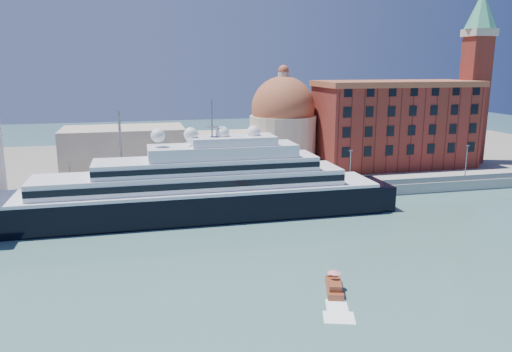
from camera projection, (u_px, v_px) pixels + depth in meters
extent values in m
plane|color=#3D6965|center=(252.00, 257.00, 78.13)|extent=(400.00, 400.00, 0.00)
cube|color=gray|center=(218.00, 195.00, 110.12)|extent=(180.00, 10.00, 2.50)
cube|color=slate|center=(196.00, 162.00, 149.08)|extent=(260.00, 72.00, 2.00)
cube|color=slate|center=(221.00, 192.00, 105.44)|extent=(180.00, 0.10, 1.20)
cube|color=black|center=(182.00, 207.00, 97.48)|extent=(79.73, 12.27, 6.64)
cube|color=black|center=(370.00, 196.00, 106.58)|extent=(6.13, 11.24, 6.13)
cube|color=white|center=(182.00, 190.00, 96.70)|extent=(77.69, 12.47, 0.61)
cube|color=white|center=(192.00, 180.00, 96.76)|extent=(59.29, 10.22, 3.07)
cube|color=black|center=(195.00, 186.00, 91.91)|extent=(59.29, 0.15, 1.23)
cube|color=white|center=(207.00, 165.00, 96.83)|extent=(42.93, 9.20, 2.66)
cube|color=white|center=(223.00, 151.00, 96.96)|extent=(28.62, 8.18, 2.45)
cube|color=white|center=(233.00, 140.00, 96.98)|extent=(16.36, 7.16, 1.64)
cylinder|color=slate|center=(212.00, 119.00, 95.11)|extent=(0.31, 0.31, 7.16)
sphere|color=white|center=(158.00, 135.00, 93.42)|extent=(2.66, 2.66, 2.66)
sphere|color=white|center=(191.00, 134.00, 94.81)|extent=(2.66, 2.66, 2.66)
sphere|color=white|center=(223.00, 133.00, 96.20)|extent=(2.66, 2.66, 2.66)
sphere|color=white|center=(253.00, 132.00, 97.59)|extent=(2.66, 2.66, 2.66)
cube|color=white|center=(40.00, 229.00, 89.78)|extent=(11.10, 5.19, 1.42)
cube|color=white|center=(50.00, 222.00, 90.19)|extent=(3.86, 2.75, 1.07)
cube|color=maroon|center=(334.00, 288.00, 66.49)|extent=(3.82, 6.51, 1.03)
cube|color=maroon|center=(335.00, 286.00, 65.29)|extent=(2.35, 2.95, 0.82)
cylinder|color=slate|center=(334.00, 278.00, 66.70)|extent=(0.06, 0.06, 1.65)
cone|color=red|center=(334.00, 271.00, 66.50)|extent=(1.85, 1.85, 0.41)
cube|color=maroon|center=(394.00, 126.00, 136.42)|extent=(42.00, 18.00, 22.00)
cube|color=#9C5133|center=(397.00, 84.00, 133.90)|extent=(43.00, 19.00, 1.50)
cube|color=maroon|center=(473.00, 101.00, 140.45)|extent=(6.00, 6.00, 35.00)
cube|color=beige|center=(479.00, 33.00, 136.39)|extent=(7.00, 7.00, 2.00)
cone|color=#469B74|center=(482.00, 10.00, 135.07)|extent=(8.40, 8.40, 10.00)
cylinder|color=beige|center=(283.00, 141.00, 136.18)|extent=(18.00, 18.00, 14.00)
sphere|color=#9C5133|center=(283.00, 108.00, 134.21)|extent=(17.00, 17.00, 17.00)
cylinder|color=beige|center=(283.00, 78.00, 132.46)|extent=(3.00, 3.00, 3.00)
cube|color=beige|center=(234.00, 152.00, 131.55)|extent=(18.00, 14.00, 10.00)
cube|color=beige|center=(124.00, 151.00, 126.87)|extent=(30.00, 16.00, 12.00)
cylinder|color=slate|center=(71.00, 183.00, 99.31)|extent=(0.24, 0.24, 8.00)
cube|color=slate|center=(69.00, 163.00, 98.41)|extent=(0.80, 0.30, 0.25)
cylinder|color=slate|center=(219.00, 175.00, 106.12)|extent=(0.24, 0.24, 8.00)
cube|color=slate|center=(219.00, 156.00, 105.22)|extent=(0.80, 0.30, 0.25)
cylinder|color=slate|center=(350.00, 168.00, 112.93)|extent=(0.24, 0.24, 8.00)
cube|color=slate|center=(351.00, 151.00, 112.03)|extent=(0.80, 0.30, 0.25)
cylinder|color=slate|center=(466.00, 163.00, 119.74)|extent=(0.24, 0.24, 8.00)
cube|color=slate|center=(468.00, 146.00, 118.84)|extent=(0.80, 0.30, 0.25)
cylinder|color=slate|center=(121.00, 154.00, 102.38)|extent=(0.50, 0.50, 18.00)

